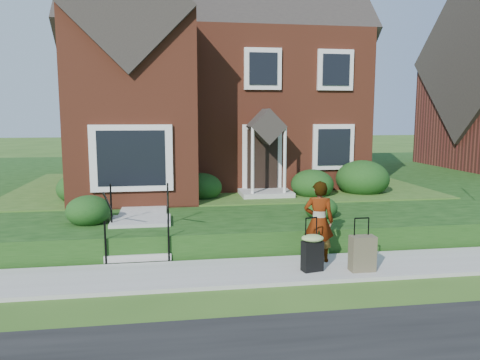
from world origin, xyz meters
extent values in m
plane|color=#2D5119|center=(0.00, 0.00, 0.00)|extent=(120.00, 120.00, 0.00)
cube|color=#9E9B93|center=(0.00, 0.00, 0.04)|extent=(60.00, 1.60, 0.08)
cube|color=#12340E|center=(4.00, 10.90, 0.30)|extent=(44.00, 20.00, 0.60)
cube|color=#9E9B93|center=(-2.50, 5.00, 0.63)|extent=(1.20, 6.00, 0.06)
cube|color=brown|center=(0.00, 10.00, 3.30)|extent=(10.00, 8.00, 5.40)
cube|color=brown|center=(-2.80, 5.20, 3.30)|extent=(3.60, 2.40, 5.40)
cube|color=silver|center=(-2.80, 4.05, 2.00)|extent=(2.20, 0.30, 1.80)
cube|color=black|center=(1.20, 5.94, 1.65)|extent=(1.00, 0.12, 2.10)
cube|color=black|center=(3.60, 5.95, 2.10)|extent=(1.40, 0.10, 1.50)
cube|color=#9E9B93|center=(-2.50, 1.00, 0.15)|extent=(1.40, 0.30, 0.15)
cube|color=#9E9B93|center=(-2.50, 1.30, 0.30)|extent=(1.40, 0.30, 0.15)
cube|color=#9E9B93|center=(-2.50, 1.60, 0.45)|extent=(1.40, 0.30, 0.15)
cube|color=#9E9B93|center=(-2.50, 1.90, 0.60)|extent=(1.40, 0.30, 0.15)
cube|color=#9E9B93|center=(-2.50, 2.45, 0.60)|extent=(1.40, 0.80, 0.15)
cylinder|color=black|center=(-3.15, 0.85, 0.53)|extent=(0.04, 0.04, 0.90)
cylinder|color=black|center=(-3.15, 2.05, 1.13)|extent=(0.04, 0.04, 0.90)
cylinder|color=black|center=(-1.85, 0.85, 0.53)|extent=(0.04, 0.04, 0.90)
cylinder|color=black|center=(-1.85, 2.05, 1.13)|extent=(0.04, 0.04, 0.90)
ellipsoid|color=black|center=(-4.46, 5.49, 1.07)|extent=(1.36, 1.36, 0.95)
ellipsoid|color=black|center=(-0.82, 5.34, 1.04)|extent=(1.26, 1.26, 0.88)
ellipsoid|color=black|center=(2.68, 5.24, 1.07)|extent=(1.35, 1.35, 0.95)
ellipsoid|color=black|center=(4.48, 5.53, 1.21)|extent=(1.74, 1.74, 1.21)
ellipsoid|color=black|center=(-3.72, 2.43, 0.97)|extent=(1.06, 1.06, 0.74)
ellipsoid|color=black|center=(1.96, 2.22, 0.89)|extent=(0.83, 0.83, 0.58)
imported|color=#999999|center=(1.29, 0.36, 0.94)|extent=(0.72, 0.58, 1.72)
cube|color=black|center=(0.96, -0.25, 0.38)|extent=(0.44, 0.30, 0.61)
cylinder|color=black|center=(0.96, -0.25, 1.14)|extent=(0.24, 0.08, 0.03)
cylinder|color=black|center=(0.84, -0.25, 0.92)|extent=(0.02, 0.02, 0.46)
cylinder|color=black|center=(1.09, -0.25, 0.92)|extent=(0.02, 0.02, 0.46)
cylinder|color=black|center=(0.82, -0.25, 0.11)|extent=(0.05, 0.07, 0.06)
cylinder|color=black|center=(1.11, -0.25, 0.11)|extent=(0.05, 0.07, 0.06)
ellipsoid|color=#88A860|center=(0.96, -0.25, 0.76)|extent=(0.51, 0.45, 0.14)
cube|color=brown|center=(1.95, -0.39, 0.43)|extent=(0.50, 0.28, 0.71)
cylinder|color=black|center=(1.95, -0.39, 1.13)|extent=(0.30, 0.03, 0.03)
cylinder|color=black|center=(1.80, -0.39, 0.96)|extent=(0.02, 0.02, 0.34)
cylinder|color=black|center=(2.10, -0.39, 0.96)|extent=(0.02, 0.02, 0.34)
cylinder|color=black|center=(1.78, -0.39, 0.11)|extent=(0.04, 0.06, 0.06)
cylinder|color=black|center=(2.12, -0.39, 0.11)|extent=(0.04, 0.06, 0.06)
camera|label=1|loc=(-1.82, -8.89, 3.16)|focal=35.00mm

